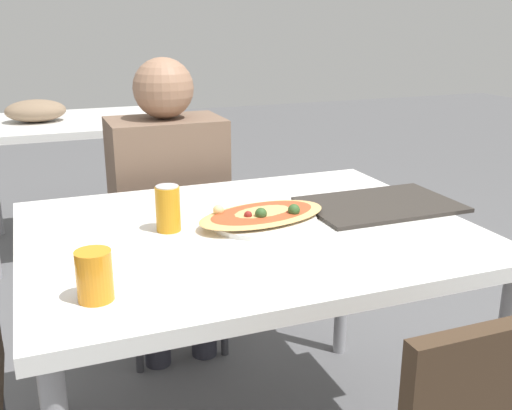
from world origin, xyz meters
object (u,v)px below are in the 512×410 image
Objects in this scene: pizza_main at (262,216)px; drink_glass at (94,276)px; soda_can at (168,208)px; dining_table at (248,251)px; chair_far_seated at (164,221)px; person_seated at (169,185)px.

drink_glass is at bearing -147.01° from pizza_main.
soda_can is (-0.26, 0.03, 0.04)m from pizza_main.
pizza_main is 0.26m from soda_can.
soda_can reaches higher than dining_table.
chair_far_seated is at bearing 98.29° from pizza_main.
chair_far_seated is 0.22m from person_seated.
person_seated is at bearing 77.10° from soda_can.
dining_table is at bearing -15.49° from soda_can.
drink_glass is at bearing -123.57° from soda_can.
chair_far_seated is 0.83m from pizza_main.
dining_table is 0.11m from pizza_main.
pizza_main is at bearing 98.29° from chair_far_seated.
chair_far_seated reaches higher than dining_table.
pizza_main is at bearing 25.61° from dining_table.
person_seated is 0.68m from pizza_main.
drink_glass is (-0.38, -0.99, 0.11)m from person_seated.
pizza_main is (0.11, -0.67, 0.07)m from person_seated.
soda_can is (-0.21, 0.06, 0.13)m from dining_table.
dining_table is 0.69m from person_seated.
chair_far_seated reaches higher than pizza_main.
chair_far_seated is at bearing -90.00° from person_seated.
person_seated reaches higher than chair_far_seated.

